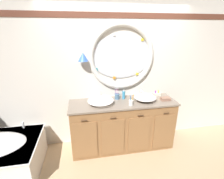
# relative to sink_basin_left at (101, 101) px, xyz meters

# --- Properties ---
(ground_plane) EXTENTS (14.00, 14.00, 0.00)m
(ground_plane) POSITION_rel_sink_basin_left_xyz_m (0.33, -0.25, -0.98)
(ground_plane) COLOR tan
(back_wall_assembly) EXTENTS (6.40, 0.26, 2.60)m
(back_wall_assembly) POSITION_rel_sink_basin_left_xyz_m (0.34, 0.34, 0.36)
(back_wall_assembly) COLOR silver
(back_wall_assembly) RESTS_ON ground_plane
(vanity_counter) EXTENTS (1.87, 0.59, 0.91)m
(vanity_counter) POSITION_rel_sink_basin_left_xyz_m (0.39, 0.03, -0.52)
(vanity_counter) COLOR olive
(vanity_counter) RESTS_ON ground_plane
(sink_basin_left) EXTENTS (0.44, 0.44, 0.13)m
(sink_basin_left) POSITION_rel_sink_basin_left_xyz_m (0.00, 0.00, 0.00)
(sink_basin_left) COLOR white
(sink_basin_left) RESTS_ON vanity_counter
(sink_basin_right) EXTENTS (0.39, 0.39, 0.13)m
(sink_basin_right) POSITION_rel_sink_basin_left_xyz_m (0.79, 0.00, 0.00)
(sink_basin_right) COLOR white
(sink_basin_right) RESTS_ON vanity_counter
(faucet_set_left) EXTENTS (0.22, 0.15, 0.14)m
(faucet_set_left) POSITION_rel_sink_basin_left_xyz_m (-0.00, 0.22, -0.00)
(faucet_set_left) COLOR silver
(faucet_set_left) RESTS_ON vanity_counter
(faucet_set_right) EXTENTS (0.21, 0.14, 0.13)m
(faucet_set_right) POSITION_rel_sink_basin_left_xyz_m (0.79, 0.22, -0.01)
(faucet_set_right) COLOR silver
(faucet_set_right) RESTS_ON vanity_counter
(toothbrush_holder_left) EXTENTS (0.09, 0.09, 0.22)m
(toothbrush_holder_left) POSITION_rel_sink_basin_left_xyz_m (0.32, 0.17, -0.01)
(toothbrush_holder_left) COLOR slate
(toothbrush_holder_left) RESTS_ON vanity_counter
(toothbrush_holder_right) EXTENTS (0.08, 0.08, 0.22)m
(toothbrush_holder_right) POSITION_rel_sink_basin_left_xyz_m (0.49, -0.14, -0.01)
(toothbrush_holder_right) COLOR white
(toothbrush_holder_right) RESTS_ON vanity_counter
(soap_dispenser) EXTENTS (0.05, 0.06, 0.18)m
(soap_dispenser) POSITION_rel_sink_basin_left_xyz_m (0.44, 0.16, 0.02)
(soap_dispenser) COLOR #388EBC
(soap_dispenser) RESTS_ON vanity_counter
(folded_hand_towel) EXTENTS (0.17, 0.12, 0.05)m
(folded_hand_towel) POSITION_rel_sink_basin_left_xyz_m (1.16, -0.03, -0.04)
(folded_hand_towel) COLOR #936B56
(folded_hand_towel) RESTS_ON vanity_counter
(toiletry_basket) EXTENTS (0.13, 0.08, 0.10)m
(toiletry_basket) POSITION_rel_sink_basin_left_xyz_m (1.10, 0.19, -0.03)
(toiletry_basket) COLOR beige
(toiletry_basket) RESTS_ON vanity_counter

